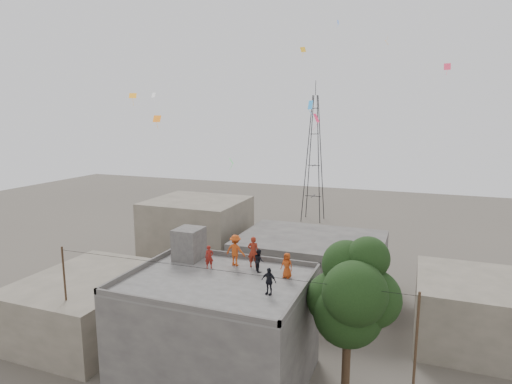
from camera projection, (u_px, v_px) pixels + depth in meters
The scene contains 18 objects.
ground at pixel (218, 379), 24.81m from camera, with size 140.00×140.00×0.00m, color #4F4941.
main_building at pixel (217, 331), 24.28m from camera, with size 10.00×8.00×6.10m.
parapet at pixel (217, 277), 23.72m from camera, with size 10.00×8.00×0.30m.
stair_head_box at pixel (189, 244), 27.09m from camera, with size 1.60×1.80×2.00m, color #464341.
neighbor_west at pixel (90, 304), 30.17m from camera, with size 8.00×10.00×4.00m, color #655E4F.
neighbor_north at pixel (311, 265), 36.55m from camera, with size 12.00×9.00×5.00m, color #464341.
neighbor_northwest at pixel (197, 234), 42.43m from camera, with size 9.00×8.00×7.00m, color #655E4F.
neighbor_east at pixel (471, 311), 28.71m from camera, with size 7.00×8.00×4.40m, color #655E4F.
tree at pixel (352, 295), 21.71m from camera, with size 4.90×4.60×9.10m.
utility_line at pixel (215, 330), 22.82m from camera, with size 20.12×0.62×7.40m.
transmission_tower at pixel (314, 159), 61.43m from camera, with size 2.97×2.97×20.01m.
person_red_adult at pixel (253, 252), 25.63m from camera, with size 0.69×0.45×1.90m, color maroon.
person_orange_child at pixel (287, 265), 23.96m from camera, with size 0.71×0.46×1.44m, color #A93D13.
person_dark_child at pixel (259, 260), 24.97m from camera, with size 0.65×0.51×1.34m, color black.
person_dark_adult at pixel (269, 281), 21.72m from camera, with size 0.83×0.34×1.41m, color black.
person_orange_adult at pixel (235, 250), 25.91m from camera, with size 1.24×0.71×1.92m, color #B84515.
person_red_child at pixel (209, 257), 25.45m from camera, with size 0.51×0.33×1.39m, color maroon.
kites at pixel (263, 94), 29.14m from camera, with size 22.65×16.12×11.12m.
Camera 1 is at (10.09, -20.27, 15.06)m, focal length 30.00 mm.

